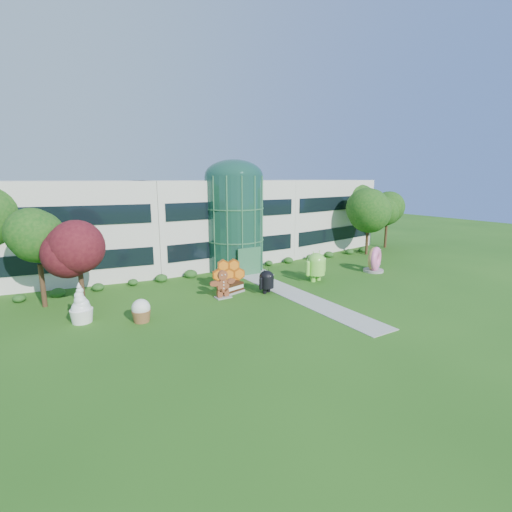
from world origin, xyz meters
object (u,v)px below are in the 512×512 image
android_green (316,265)px  donut (374,259)px  android_black (267,280)px  gingerbread (223,284)px

android_green → donut: android_green is taller
android_black → gingerbread: (-3.77, 0.72, 0.03)m
android_green → donut: (7.46, -0.45, -0.26)m
gingerbread → android_black: bearing=-11.6°
android_green → gingerbread: size_ratio=1.26×
android_green → donut: size_ratio=1.19×
android_green → android_black: 6.08m
android_black → donut: donut is taller
donut → gingerbread: bearing=153.2°
donut → gingerbread: size_ratio=1.06×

